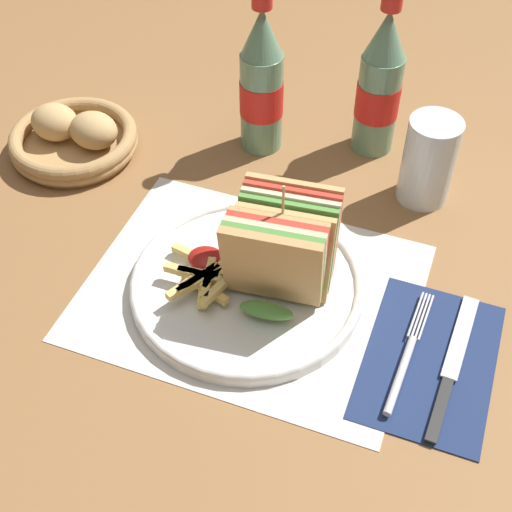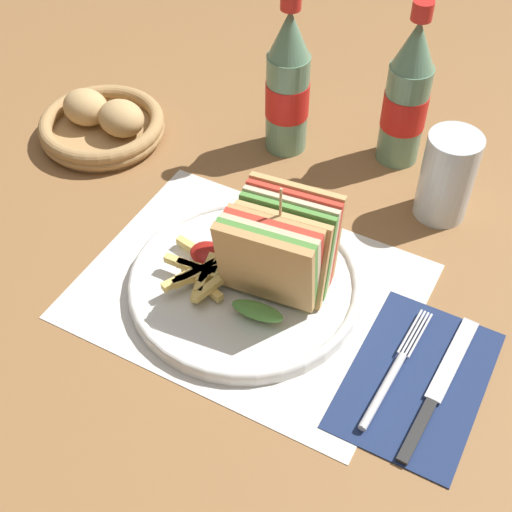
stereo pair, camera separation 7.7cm
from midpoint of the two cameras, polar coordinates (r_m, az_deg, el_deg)
The scene contains 13 objects.
ground_plane at distance 0.85m, azimuth -3.14°, elevation -2.55°, with size 4.00×4.00×0.00m, color olive.
placemat at distance 0.84m, azimuth -3.01°, elevation -2.97°, with size 0.38×0.30×0.00m.
plate_main at distance 0.84m, azimuth -3.10°, elevation -2.46°, with size 0.28×0.28×0.02m.
club_sandwich at distance 0.79m, azimuth -0.74°, elevation 0.44°, with size 0.12×0.13×0.15m.
fries_pile at distance 0.82m, azimuth -7.01°, elevation -1.92°, with size 0.10×0.08×0.02m.
ketchup_blob at distance 0.84m, azimuth -6.60°, elevation -0.41°, with size 0.05×0.04×0.02m.
napkin at distance 0.79m, azimuth 11.05°, elevation -8.32°, with size 0.14×0.20×0.00m.
fork at distance 0.78m, azimuth 9.07°, elevation -8.52°, with size 0.02×0.17×0.01m.
knife at distance 0.79m, azimuth 12.75°, elevation -8.74°, with size 0.02×0.20×0.00m.
coke_bottle_near at distance 0.99m, azimuth -1.83°, elevation 13.50°, with size 0.06×0.06×0.23m.
coke_bottle_far at distance 0.99m, azimuth 7.64°, elevation 13.24°, with size 0.06×0.06×0.23m.
glass_near at distance 0.94m, azimuth 11.32°, elevation 7.04°, with size 0.07×0.07×0.12m.
bread_basket at distance 1.06m, azimuth -16.39°, elevation 8.95°, with size 0.18×0.18×0.06m.
Camera 1 is at (0.20, -0.52, 0.64)m, focal length 50.00 mm.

